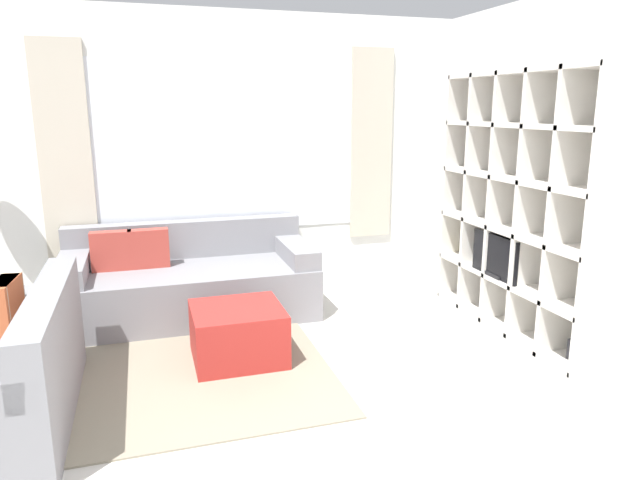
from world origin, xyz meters
name	(u,v)px	position (x,y,z in m)	size (l,w,h in m)	color
wall_back	(229,157)	(0.00, 3.39, 1.36)	(5.85, 0.11, 2.70)	white
wall_right	(555,168)	(2.36, 1.68, 1.35)	(0.07, 4.56, 2.70)	white
area_rug	(140,369)	(-0.92, 1.82, 0.01)	(2.60, 2.19, 0.01)	gray
shelving_unit	(525,206)	(2.14, 1.73, 1.04)	(0.42, 1.88, 2.11)	silver
couch_main	(189,282)	(-0.47, 2.86, 0.30)	(2.15, 0.97, 0.79)	gray
ottoman	(238,334)	(-0.22, 1.78, 0.20)	(0.65, 0.62, 0.40)	#A82823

